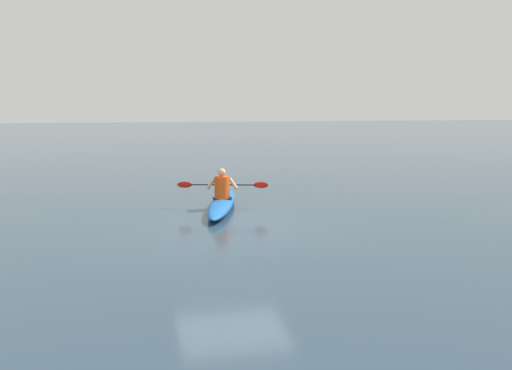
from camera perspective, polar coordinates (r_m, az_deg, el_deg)
The scene contains 3 objects.
ground_plane at distance 12.62m, azimuth -2.46°, elevation -4.40°, with size 160.00×160.00×0.00m, color #283D4C.
kayak at distance 14.85m, azimuth -3.48°, elevation -1.89°, with size 1.65×4.40×0.30m.
kayaker at distance 14.75m, azimuth -3.50°, elevation -0.07°, with size 2.39×0.71×0.80m.
Camera 1 is at (2.08, 12.14, 2.75)m, focal length 39.05 mm.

